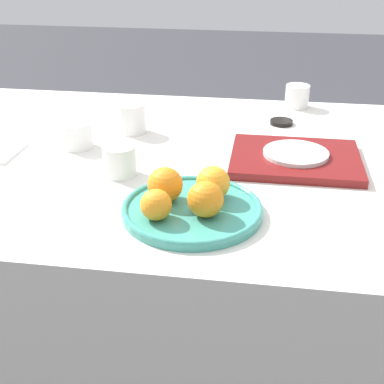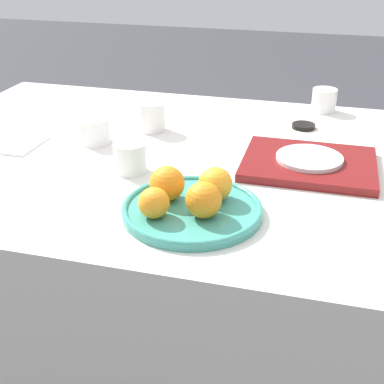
# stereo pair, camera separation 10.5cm
# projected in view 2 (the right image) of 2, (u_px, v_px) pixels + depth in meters

# --- Properties ---
(ground_plane) EXTENTS (12.00, 12.00, 0.00)m
(ground_plane) POSITION_uv_depth(u_px,v_px,m) (174.00, 373.00, 1.70)
(ground_plane) COLOR #38383D
(table) EXTENTS (1.44, 1.01, 0.76)m
(table) POSITION_uv_depth(u_px,v_px,m) (172.00, 275.00, 1.53)
(table) COLOR silver
(table) RESTS_ON ground_plane
(fruit_platter) EXTENTS (0.28, 0.28, 0.02)m
(fruit_platter) POSITION_uv_depth(u_px,v_px,m) (192.00, 209.00, 1.07)
(fruit_platter) COLOR teal
(fruit_platter) RESTS_ON table
(orange_0) EXTENTS (0.06, 0.06, 0.06)m
(orange_0) POSITION_uv_depth(u_px,v_px,m) (154.00, 203.00, 1.02)
(orange_0) COLOR orange
(orange_0) RESTS_ON fruit_platter
(orange_1) EXTENTS (0.07, 0.07, 0.07)m
(orange_1) POSITION_uv_depth(u_px,v_px,m) (204.00, 200.00, 1.02)
(orange_1) COLOR orange
(orange_1) RESTS_ON fruit_platter
(orange_2) EXTENTS (0.07, 0.07, 0.07)m
(orange_2) POSITION_uv_depth(u_px,v_px,m) (215.00, 184.00, 1.08)
(orange_2) COLOR orange
(orange_2) RESTS_ON fruit_platter
(orange_3) EXTENTS (0.07, 0.07, 0.07)m
(orange_3) POSITION_uv_depth(u_px,v_px,m) (167.00, 183.00, 1.08)
(orange_3) COLOR orange
(orange_3) RESTS_ON fruit_platter
(serving_tray) EXTENTS (0.31, 0.25, 0.02)m
(serving_tray) POSITION_uv_depth(u_px,v_px,m) (309.00, 164.00, 1.27)
(serving_tray) COLOR maroon
(serving_tray) RESTS_ON table
(side_plate) EXTENTS (0.16, 0.16, 0.01)m
(side_plate) POSITION_uv_depth(u_px,v_px,m) (309.00, 158.00, 1.27)
(side_plate) COLOR silver
(side_plate) RESTS_ON serving_tray
(cup_0) EXTENTS (0.08, 0.08, 0.08)m
(cup_0) POSITION_uv_depth(u_px,v_px,m) (151.00, 116.00, 1.49)
(cup_0) COLOR white
(cup_0) RESTS_ON table
(cup_1) EXTENTS (0.08, 0.08, 0.07)m
(cup_1) POSITION_uv_depth(u_px,v_px,m) (95.00, 131.00, 1.41)
(cup_1) COLOR white
(cup_1) RESTS_ON table
(cup_2) EXTENTS (0.08, 0.08, 0.07)m
(cup_2) POSITION_uv_depth(u_px,v_px,m) (130.00, 158.00, 1.24)
(cup_2) COLOR white
(cup_2) RESTS_ON table
(cup_3) EXTENTS (0.07, 0.07, 0.07)m
(cup_3) POSITION_uv_depth(u_px,v_px,m) (324.00, 100.00, 1.64)
(cup_3) COLOR white
(cup_3) RESTS_ON table
(napkin) EXTENTS (0.11, 0.14, 0.01)m
(napkin) POSITION_uv_depth(u_px,v_px,m) (18.00, 144.00, 1.40)
(napkin) COLOR white
(napkin) RESTS_ON table
(soy_dish) EXTENTS (0.07, 0.07, 0.01)m
(soy_dish) POSITION_uv_depth(u_px,v_px,m) (303.00, 126.00, 1.52)
(soy_dish) COLOR black
(soy_dish) RESTS_ON table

